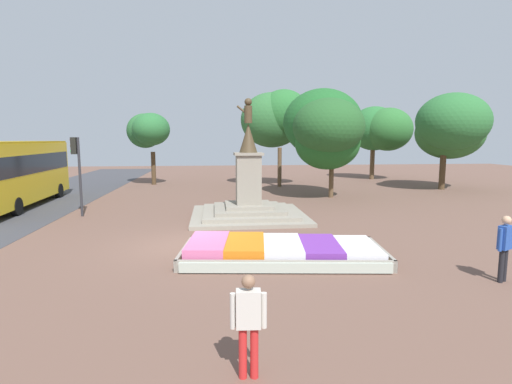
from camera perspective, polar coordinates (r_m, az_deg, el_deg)
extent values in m
plane|color=brown|center=(14.32, -9.95, -7.63)|extent=(86.39, 86.39, 0.00)
cube|color=#38281C|center=(12.70, 3.80, -8.75)|extent=(6.32, 3.30, 0.32)
cube|color=gray|center=(11.40, 4.20, -10.58)|extent=(6.23, 0.82, 0.36)
cube|color=gray|center=(14.01, 3.48, -7.11)|extent=(6.23, 0.82, 0.36)
cube|color=gray|center=(12.89, -10.15, -8.52)|extent=(0.42, 2.82, 0.36)
cube|color=gray|center=(13.24, 17.37, -8.32)|extent=(0.42, 2.82, 0.36)
cube|color=#D86699|center=(12.70, -6.89, -7.40)|extent=(1.44, 2.55, 0.27)
cube|color=orange|center=(12.61, -1.56, -7.51)|extent=(1.44, 2.55, 0.25)
cube|color=white|center=(12.63, 3.81, -7.60)|extent=(1.44, 2.55, 0.21)
cube|color=#72339E|center=(12.76, 9.12, -7.58)|extent=(1.44, 2.55, 0.18)
cube|color=white|center=(12.99, 14.28, -7.56)|extent=(1.44, 2.55, 0.14)
cube|color=#B2BCAD|center=(11.35, 4.22, -10.67)|extent=(5.93, 0.88, 0.29)
cube|color=gray|center=(19.25, -1.08, -3.35)|extent=(5.39, 5.39, 0.16)
cube|color=gray|center=(19.22, -1.08, -2.87)|extent=(4.33, 4.33, 0.16)
cube|color=gray|center=(19.19, -1.08, -2.38)|extent=(3.26, 3.26, 0.16)
cube|color=gray|center=(19.16, -1.09, -1.90)|extent=(2.20, 2.20, 0.16)
cube|color=gray|center=(19.00, -1.10, 1.79)|extent=(1.15, 1.15, 2.32)
cube|color=gray|center=(18.92, -1.10, 5.47)|extent=(1.35, 1.35, 0.12)
cone|color=#473823|center=(18.90, -1.11, 7.73)|extent=(0.86, 0.86, 1.37)
cylinder|color=#473823|center=(18.94, -1.12, 11.02)|extent=(0.37, 0.37, 0.80)
sphere|color=#473823|center=(18.98, -1.12, 12.75)|extent=(0.35, 0.35, 0.35)
cylinder|color=#473823|center=(19.00, -1.81, 11.49)|extent=(0.65, 0.29, 0.54)
cylinder|color=#2D2D33|center=(20.95, -23.83, 1.94)|extent=(0.12, 0.12, 3.81)
cube|color=black|center=(20.92, -24.59, 6.03)|extent=(0.26, 0.30, 0.80)
cylinder|color=#4B0808|center=(20.95, -24.99, 6.74)|extent=(0.04, 0.14, 0.14)
cylinder|color=#543E08|center=(20.95, -24.95, 6.01)|extent=(0.04, 0.14, 0.14)
cylinder|color=green|center=(20.96, -24.91, 5.28)|extent=(0.04, 0.14, 0.14)
cube|color=gold|center=(25.64, -31.17, 2.45)|extent=(2.89, 10.45, 3.16)
cube|color=black|center=(25.61, -31.24, 3.51)|extent=(2.90, 10.14, 1.01)
cube|color=#B79214|center=(25.58, -31.41, 6.08)|extent=(2.83, 10.24, 0.10)
cylinder|color=black|center=(29.30, -30.50, 0.09)|extent=(0.32, 0.91, 0.90)
cylinder|color=black|center=(28.54, -26.33, 0.18)|extent=(0.32, 0.91, 0.90)
cylinder|color=black|center=(22.76, -31.02, -1.80)|extent=(0.32, 0.91, 0.90)
cylinder|color=red|center=(6.71, -1.90, -21.95)|extent=(0.13, 0.13, 0.84)
cylinder|color=red|center=(6.71, -0.24, -21.93)|extent=(0.13, 0.13, 0.84)
cube|color=beige|center=(6.39, -1.09, -16.34)|extent=(0.39, 0.24, 0.59)
cylinder|color=beige|center=(6.40, -3.33, -16.60)|extent=(0.09, 0.09, 0.56)
cylinder|color=beige|center=(6.41, 1.15, -16.54)|extent=(0.09, 0.09, 0.56)
sphere|color=#8C664C|center=(6.22, -1.10, -12.67)|extent=(0.22, 0.22, 0.22)
cylinder|color=black|center=(12.35, 31.61, -9.00)|extent=(0.13, 0.13, 0.88)
cylinder|color=black|center=(12.51, 31.96, -8.82)|extent=(0.13, 0.13, 0.88)
cube|color=#264CA5|center=(12.25, 32.03, -5.52)|extent=(0.44, 0.37, 0.62)
cylinder|color=#264CA5|center=(12.04, 31.54, -5.85)|extent=(0.09, 0.09, 0.59)
cylinder|color=#264CA5|center=(12.47, 32.49, -5.48)|extent=(0.09, 0.09, 0.59)
sphere|color=tan|center=(12.17, 32.18, -3.42)|extent=(0.23, 0.23, 0.23)
cylinder|color=brown|center=(31.46, 3.39, 3.56)|extent=(0.31, 0.31, 3.07)
ellipsoid|color=#2A6C31|center=(32.23, 3.96, 10.87)|extent=(4.17, 4.36, 4.04)
ellipsoid|color=#316C36|center=(32.35, 2.30, 10.23)|extent=(5.01, 4.37, 4.35)
ellipsoid|color=#316A35|center=(32.22, 5.08, 10.20)|extent=(3.78, 3.63, 3.15)
cylinder|color=#4C3823|center=(33.97, -14.43, 3.31)|extent=(0.36, 0.36, 2.69)
ellipsoid|color=#2B6A35|center=(33.28, -14.76, 8.66)|extent=(2.97, 3.21, 2.58)
ellipsoid|color=#2C6734|center=(34.65, -15.58, 8.42)|extent=(2.94, 2.94, 2.83)
cylinder|color=brown|center=(39.02, 16.27, 4.00)|extent=(0.41, 0.41, 3.01)
ellipsoid|color=#2A6C33|center=(39.22, 16.54, 8.69)|extent=(4.56, 4.51, 4.07)
ellipsoid|color=#2E6C31|center=(38.50, 18.34, 8.49)|extent=(4.39, 4.21, 3.88)
cylinder|color=brown|center=(26.06, 10.70, 1.66)|extent=(0.30, 0.30, 2.21)
ellipsoid|color=#265828|center=(24.79, 10.31, 9.19)|extent=(4.32, 4.40, 3.42)
ellipsoid|color=#205E28|center=(26.45, 9.46, 9.71)|extent=(5.04, 5.37, 4.35)
ellipsoid|color=#225E25|center=(25.45, 10.18, 6.99)|extent=(4.10, 3.56, 3.39)
cylinder|color=#4C3823|center=(32.77, 25.08, 2.72)|extent=(0.44, 0.44, 2.73)
ellipsoid|color=#306930|center=(33.78, 25.96, 7.61)|extent=(5.03, 4.89, 3.93)
ellipsoid|color=#2C6B34|center=(31.77, 26.32, 9.02)|extent=(5.11, 4.69, 3.99)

